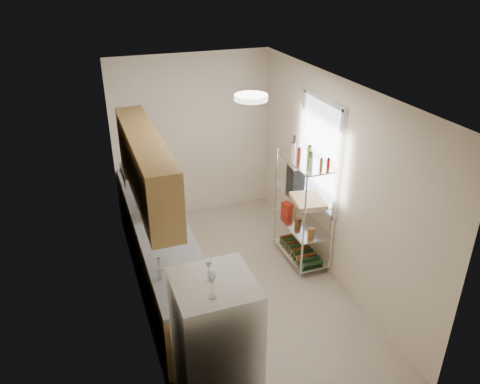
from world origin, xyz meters
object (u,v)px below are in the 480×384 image
Objects in this scene: frying_pan_large at (146,202)px; rice_cooker at (149,210)px; refrigerator at (216,356)px; espresso_machine at (296,175)px; cutting_board at (308,200)px.

rice_cooker is at bearing -75.02° from frying_pan_large.
refrigerator is at bearing -69.94° from frying_pan_large.
espresso_machine is at bearing 51.49° from refrigerator.
rice_cooker is 0.39m from frying_pan_large.
rice_cooker is at bearing -175.18° from espresso_machine.
frying_pan_large is at bearing 174.11° from espresso_machine.
espresso_machine is (2.02, 0.00, 0.16)m from rice_cooker.
refrigerator is at bearing -86.80° from rice_cooker.
cutting_board is at bearing -13.56° from rice_cooker.
cutting_board is (1.98, -0.48, 0.02)m from rice_cooker.
rice_cooker is 0.87× the size of espresso_machine.
rice_cooker is 2.03m from cutting_board.
refrigerator is 2.39m from rice_cooker.
frying_pan_large is 2.14m from cutting_board.
rice_cooker reaches higher than cutting_board.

